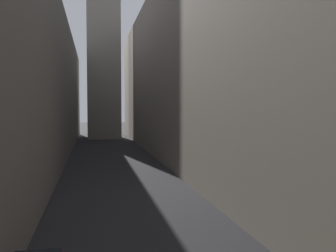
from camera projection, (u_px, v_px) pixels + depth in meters
The scene contains 2 objects.
ground_plane at pixel (118, 173), 38.04m from camera, with size 264.00×264.00×0.00m, color #232326.
building_block_right at pixel (229, 65), 41.91m from camera, with size 14.09×108.00×22.67m, color gray.
Camera 1 is at (-2.43, 9.97, 6.59)m, focal length 40.20 mm.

